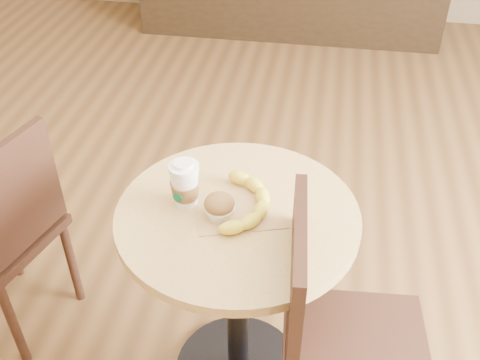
{
  "coord_description": "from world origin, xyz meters",
  "views": [
    {
      "loc": [
        0.31,
        -1.02,
        1.76
      ],
      "look_at": [
        0.11,
        0.16,
        0.83
      ],
      "focal_mm": 42.0,
      "sensor_mm": 36.0,
      "label": 1
    }
  ],
  "objects_px": {
    "chair_left": "(5,231)",
    "banana": "(248,203)",
    "coffee_cup": "(185,185)",
    "muffin": "(219,207)",
    "cafe_table": "(238,269)",
    "chair_right": "(334,338)"
  },
  "relations": [
    {
      "from": "muffin",
      "to": "banana",
      "type": "xyz_separation_m",
      "value": [
        0.07,
        0.05,
        -0.02
      ]
    },
    {
      "from": "coffee_cup",
      "to": "muffin",
      "type": "bearing_deg",
      "value": -8.39
    },
    {
      "from": "chair_left",
      "to": "chair_right",
      "type": "xyz_separation_m",
      "value": [
        1.11,
        -0.28,
        0.03
      ]
    },
    {
      "from": "coffee_cup",
      "to": "cafe_table",
      "type": "bearing_deg",
      "value": 10.52
    },
    {
      "from": "chair_right",
      "to": "coffee_cup",
      "type": "height_order",
      "value": "chair_right"
    },
    {
      "from": "cafe_table",
      "to": "chair_left",
      "type": "distance_m",
      "value": 0.83
    },
    {
      "from": "coffee_cup",
      "to": "banana",
      "type": "distance_m",
      "value": 0.18
    },
    {
      "from": "cafe_table",
      "to": "coffee_cup",
      "type": "relative_size",
      "value": 5.42
    },
    {
      "from": "chair_left",
      "to": "chair_right",
      "type": "height_order",
      "value": "chair_right"
    },
    {
      "from": "banana",
      "to": "cafe_table",
      "type": "bearing_deg",
      "value": -144.95
    },
    {
      "from": "chair_right",
      "to": "muffin",
      "type": "relative_size",
      "value": 10.7
    },
    {
      "from": "coffee_cup",
      "to": "chair_right",
      "type": "bearing_deg",
      "value": -7.72
    },
    {
      "from": "cafe_table",
      "to": "banana",
      "type": "xyz_separation_m",
      "value": [
        0.03,
        0.02,
        0.25
      ]
    },
    {
      "from": "chair_left",
      "to": "chair_right",
      "type": "distance_m",
      "value": 1.15
    },
    {
      "from": "chair_right",
      "to": "muffin",
      "type": "xyz_separation_m",
      "value": [
        -0.34,
        0.15,
        0.29
      ]
    },
    {
      "from": "coffee_cup",
      "to": "muffin",
      "type": "relative_size",
      "value": 1.64
    },
    {
      "from": "chair_left",
      "to": "banana",
      "type": "distance_m",
      "value": 0.9
    },
    {
      "from": "muffin",
      "to": "coffee_cup",
      "type": "bearing_deg",
      "value": 155.52
    },
    {
      "from": "chair_left",
      "to": "banana",
      "type": "height_order",
      "value": "chair_left"
    },
    {
      "from": "muffin",
      "to": "banana",
      "type": "distance_m",
      "value": 0.09
    },
    {
      "from": "cafe_table",
      "to": "banana",
      "type": "bearing_deg",
      "value": 33.99
    },
    {
      "from": "chair_left",
      "to": "cafe_table",
      "type": "bearing_deg",
      "value": 98.45
    }
  ]
}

